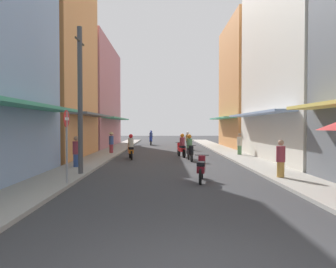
{
  "coord_description": "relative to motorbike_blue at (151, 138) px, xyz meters",
  "views": [
    {
      "loc": [
        -0.42,
        -4.1,
        2.12
      ],
      "look_at": [
        -0.15,
        15.48,
        1.58
      ],
      "focal_mm": 33.27,
      "sensor_mm": 36.0,
      "label": 1
    }
  ],
  "objects": [
    {
      "name": "building_right_mid",
      "position": [
        10.31,
        -15.21,
        7.94
      ],
      "size": [
        7.05,
        10.58,
        17.29
      ],
      "color": "silver",
      "rests_on": "ground"
    },
    {
      "name": "motorbike_orange",
      "position": [
        -0.71,
        -14.02,
        0.0
      ],
      "size": [
        0.61,
        1.79,
        1.58
      ],
      "color": "black",
      "rests_on": "ground"
    },
    {
      "name": "motorbike_white",
      "position": [
        3.47,
        -6.55,
        0.0
      ],
      "size": [
        0.55,
        1.81,
        1.58
      ],
      "color": "black",
      "rests_on": "ground"
    },
    {
      "name": "pedestrian_midway",
      "position": [
        -2.45,
        -10.91,
        0.24
      ],
      "size": [
        0.44,
        0.44,
        1.67
      ],
      "color": "#99333F",
      "rests_on": "ground"
    },
    {
      "name": "street_sign_no_entry",
      "position": [
        -1.98,
        -22.83,
        1.01
      ],
      "size": [
        0.07,
        0.6,
        2.65
      ],
      "color": "gray",
      "rests_on": "ground"
    },
    {
      "name": "motorbike_red",
      "position": [
        2.57,
        -12.83,
        0.0
      ],
      "size": [
        0.64,
        1.78,
        1.58
      ],
      "color": "black",
      "rests_on": "ground"
    },
    {
      "name": "ground_plane",
      "position": [
        1.79,
        -13.75,
        -0.7
      ],
      "size": [
        86.9,
        86.9,
        0.0
      ],
      "primitive_type": "plane",
      "color": "#38383A"
    },
    {
      "name": "motorbike_blue",
      "position": [
        0.0,
        0.0,
        0.0
      ],
      "size": [
        0.55,
        1.81,
        1.58
      ],
      "color": "black",
      "rests_on": "ground"
    },
    {
      "name": "building_left_mid",
      "position": [
        -6.72,
        -13.47,
        5.61
      ],
      "size": [
        7.05,
        8.16,
        12.65
      ],
      "color": "#D88C4C",
      "rests_on": "ground"
    },
    {
      "name": "pedestrian_foreground",
      "position": [
        5.89,
        -21.71,
        0.08
      ],
      "size": [
        0.34,
        0.34,
        1.57
      ],
      "color": "#BF8C3F",
      "rests_on": "ground"
    },
    {
      "name": "pedestrian_crossing",
      "position": [
        -2.85,
        -18.56,
        0.09
      ],
      "size": [
        0.34,
        0.34,
        1.6
      ],
      "color": "#334C8C",
      "rests_on": "ground"
    },
    {
      "name": "motorbike_black",
      "position": [
        2.94,
        -15.0,
        0.0
      ],
      "size": [
        0.55,
        1.81,
        1.58
      ],
      "color": "black",
      "rests_on": "ground"
    },
    {
      "name": "sidewalk_right",
      "position": [
        6.37,
        -13.75,
        -0.64
      ],
      "size": [
        1.89,
        47.5,
        0.12
      ],
      "primitive_type": "cube",
      "color": "#ADA89E",
      "rests_on": "ground"
    },
    {
      "name": "pedestrian_far",
      "position": [
        6.58,
        -12.41,
        0.09
      ],
      "size": [
        0.34,
        0.34,
        1.59
      ],
      "color": "#598C59",
      "rests_on": "ground"
    },
    {
      "name": "sidewalk_left",
      "position": [
        -2.78,
        -13.75,
        -0.64
      ],
      "size": [
        1.89,
        47.5,
        0.12
      ],
      "primitive_type": "cube",
      "color": "#9E9991",
      "rests_on": "ground"
    },
    {
      "name": "building_right_far",
      "position": [
        10.31,
        -4.61,
        5.12
      ],
      "size": [
        7.05,
        8.87,
        11.65
      ],
      "color": "#D88C4C",
      "rests_on": "ground"
    },
    {
      "name": "motorbike_maroon",
      "position": [
        2.8,
        -21.85,
        -0.2
      ],
      "size": [
        0.59,
        1.8,
        0.96
      ],
      "color": "black",
      "rests_on": "ground"
    },
    {
      "name": "utility_pole",
      "position": [
        -2.08,
        -20.68,
        2.46
      ],
      "size": [
        0.2,
        1.2,
        6.18
      ],
      "color": "#4C4C4F",
      "rests_on": "ground"
    },
    {
      "name": "building_left_far",
      "position": [
        -6.72,
        -2.71,
        4.31
      ],
      "size": [
        7.05,
        11.98,
        10.04
      ],
      "color": "#B7727F",
      "rests_on": "ground"
    }
  ]
}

